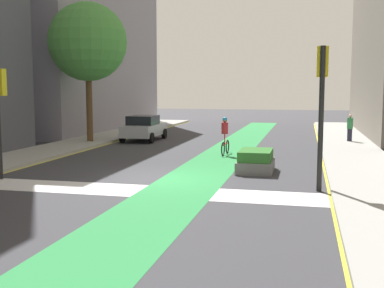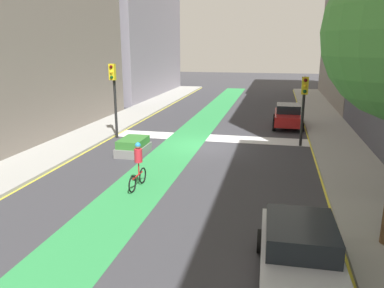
% 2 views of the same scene
% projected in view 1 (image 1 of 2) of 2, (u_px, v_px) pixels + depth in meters
% --- Properties ---
extents(ground_plane, '(120.00, 120.00, 0.00)m').
position_uv_depth(ground_plane, '(155.00, 179.00, 17.29)').
color(ground_plane, '#38383D').
extents(bike_lane_paint, '(2.40, 60.00, 0.01)m').
position_uv_depth(bike_lane_paint, '(191.00, 181.00, 16.98)').
color(bike_lane_paint, '#2D8C47').
rests_on(bike_lane_paint, ground_plane).
extents(crosswalk_band, '(12.00, 1.80, 0.01)m').
position_uv_depth(crosswalk_band, '(136.00, 190.00, 15.36)').
color(crosswalk_band, silver).
rests_on(crosswalk_band, ground_plane).
extents(curb_stripe_left, '(0.16, 60.00, 0.01)m').
position_uv_depth(curb_stripe_left, '(6.00, 172.00, 18.66)').
color(curb_stripe_left, yellow).
rests_on(curb_stripe_left, ground_plane).
extents(sidewalk_right, '(3.00, 60.00, 0.15)m').
position_uv_depth(sidewalk_right, '(377.00, 187.00, 15.57)').
color(sidewalk_right, '#9E9E99').
rests_on(sidewalk_right, ground_plane).
extents(curb_stripe_right, '(0.16, 60.00, 0.01)m').
position_uv_depth(curb_stripe_right, '(329.00, 187.00, 15.92)').
color(curb_stripe_right, yellow).
rests_on(curb_stripe_right, ground_plane).
extents(traffic_signal_near_right, '(0.35, 0.52, 4.52)m').
position_uv_depth(traffic_signal_near_right, '(322.00, 91.00, 15.01)').
color(traffic_signal_near_right, black).
rests_on(traffic_signal_near_right, ground_plane).
extents(traffic_signal_near_left, '(0.35, 0.52, 3.92)m').
position_uv_depth(traffic_signal_near_left, '(0.00, 102.00, 17.13)').
color(traffic_signal_near_left, black).
rests_on(traffic_signal_near_left, ground_plane).
extents(car_silver_left_far, '(2.11, 4.24, 1.57)m').
position_uv_depth(car_silver_left_far, '(144.00, 128.00, 30.17)').
color(car_silver_left_far, '#B2B7BF').
rests_on(car_silver_left_far, ground_plane).
extents(cyclist_in_lane, '(0.32, 1.73, 1.86)m').
position_uv_depth(cyclist_in_lane, '(225.00, 135.00, 23.58)').
color(cyclist_in_lane, black).
rests_on(cyclist_in_lane, ground_plane).
extents(pedestrian_sidewalk_right_a, '(0.34, 0.34, 1.58)m').
position_uv_depth(pedestrian_sidewalk_right_a, '(350.00, 128.00, 28.44)').
color(pedestrian_sidewalk_right_a, '#262638').
rests_on(pedestrian_sidewalk_right_a, sidewalk_right).
extents(street_tree_near, '(4.53, 4.53, 8.03)m').
position_uv_depth(street_tree_near, '(88.00, 42.00, 27.87)').
color(street_tree_near, brown).
rests_on(street_tree_near, sidewalk_left).
extents(median_planter, '(1.36, 2.08, 0.85)m').
position_uv_depth(median_planter, '(256.00, 161.00, 18.85)').
color(median_planter, slate).
rests_on(median_planter, ground_plane).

